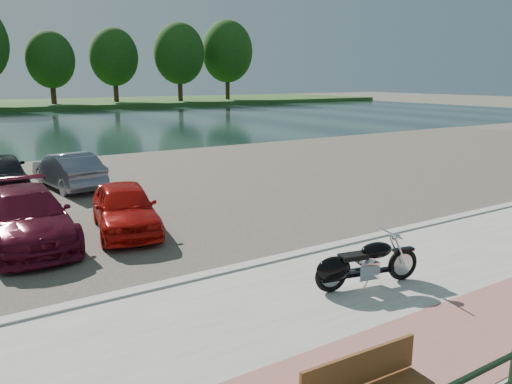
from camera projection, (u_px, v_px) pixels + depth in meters
ground at (385, 279)px, 10.48m from camera, size 200.00×200.00×0.00m
promenade at (424, 294)px, 9.64m from camera, size 60.00×6.00×0.10m
pink_path at (496, 323)px, 8.39m from camera, size 60.00×2.00×0.01m
kerb at (324, 249)px, 12.11m from camera, size 60.00×0.30×0.14m
parking_lot at (175, 185)px, 19.53m from camera, size 60.00×18.00×0.04m
river at (42, 126)px, 43.42m from camera, size 120.00×40.00×0.00m
far_bank at (1, 105)px, 69.71m from camera, size 120.00×24.00×0.60m
bollards at (510, 363)px, 6.44m from camera, size 10.68×0.18×0.81m
far_trees at (37, 51)px, 65.25m from camera, size 70.25×10.68×12.52m
motorcycle at (358, 265)px, 9.74m from camera, size 2.31×0.86×1.05m
car_3 at (27, 217)px, 12.48m from camera, size 1.97×4.77×1.38m
car_4 at (125, 207)px, 13.50m from camera, size 2.26×4.11×1.32m
car_9 at (68, 170)px, 18.78m from camera, size 2.01×4.30×1.36m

